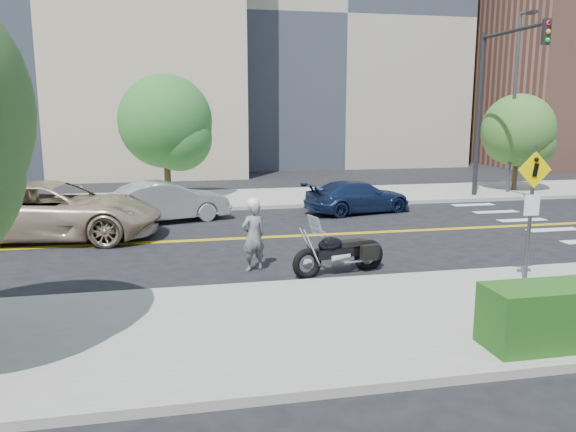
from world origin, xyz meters
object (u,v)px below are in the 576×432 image
Objects in this scene: motorcyclist at (253,234)px; suv at (55,211)px; pedestrian_sign at (532,202)px; parked_car_blue at (358,197)px; motorcycle at (340,243)px; parked_car_silver at (167,202)px.

motorcyclist reaches higher than suv.
pedestrian_sign is 9.99m from parked_car_blue.
suv is at bearing -61.56° from motorcyclist.
motorcycle is 9.13m from suv.
suv reaches higher than motorcycle.
motorcyclist reaches higher than parked_car_blue.
suv is at bearing 146.13° from pedestrian_sign.
suv reaches higher than parked_car_blue.
suv is (-11.03, 7.41, -1.08)m from pedestrian_sign.
pedestrian_sign is 12.33m from parked_car_silver.
suv is at bearing 130.53° from motorcycle.
suv is (-7.45, 5.28, 0.15)m from motorcycle.
parked_car_blue is (-0.51, 9.88, -1.35)m from pedestrian_sign.
pedestrian_sign reaches higher than parked_car_blue.
parked_car_blue is (7.20, 0.35, -0.10)m from parked_car_silver.
parked_car_silver is (-2.12, 6.77, -0.19)m from motorcyclist.
motorcycle is (2.01, -0.64, -0.18)m from motorcyclist.
motorcycle is at bearing -117.83° from suv.
parked_car_blue is at bearing 92.97° from pedestrian_sign.
parked_car_blue is at bearing -103.64° from parked_car_silver.
pedestrian_sign is 1.25× the size of motorcycle.
motorcycle is 0.55× the size of parked_car_silver.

